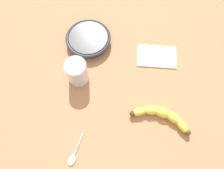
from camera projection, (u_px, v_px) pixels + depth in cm
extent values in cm
cube|color=#B87851|center=(124.00, 93.00, 81.58)|extent=(120.00, 120.00, 3.00)
ellipsoid|color=#DCD146|center=(182.00, 126.00, 73.27)|extent=(5.69, 6.54, 2.79)
ellipsoid|color=#DCD146|center=(173.00, 117.00, 74.39)|extent=(6.79, 6.32, 3.33)
ellipsoid|color=#DCD146|center=(163.00, 112.00, 75.13)|extent=(6.97, 5.70, 3.88)
ellipsoid|color=#DCD146|center=(151.00, 110.00, 75.41)|extent=(6.13, 3.55, 3.33)
ellipsoid|color=#DCD146|center=(140.00, 111.00, 75.22)|extent=(6.54, 4.32, 2.79)
sphere|color=#513819|center=(188.00, 132.00, 72.41)|extent=(2.13, 2.13, 2.13)
sphere|color=#513819|center=(133.00, 114.00, 74.93)|extent=(2.13, 2.13, 2.13)
cylinder|color=silver|center=(77.00, 72.00, 77.44)|extent=(7.64, 7.64, 10.54)
cylinder|color=#916E9E|center=(77.00, 72.00, 77.64)|extent=(7.14, 7.14, 9.59)
cylinder|color=#2D2D33|center=(89.00, 40.00, 86.80)|extent=(15.51, 15.51, 3.75)
torus|color=#2D2D33|center=(88.00, 38.00, 85.62)|extent=(18.06, 18.06, 1.20)
ellipsoid|color=silver|center=(72.00, 160.00, 70.44)|extent=(3.52, 4.22, 0.80)
cube|color=silver|center=(78.00, 145.00, 72.31)|extent=(3.47, 8.13, 0.25)
cube|color=white|center=(157.00, 56.00, 85.65)|extent=(16.22, 11.07, 0.60)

